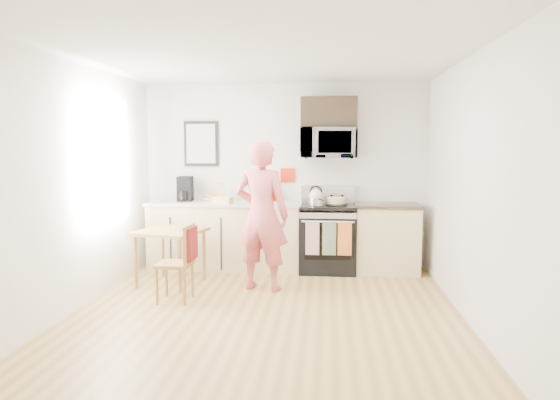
# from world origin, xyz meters

# --- Properties ---
(floor) EXTENTS (4.60, 4.60, 0.00)m
(floor) POSITION_xyz_m (0.00, 0.00, 0.00)
(floor) COLOR olive
(floor) RESTS_ON ground
(back_wall) EXTENTS (4.00, 0.04, 2.60)m
(back_wall) POSITION_xyz_m (0.00, 2.30, 1.30)
(back_wall) COLOR white
(back_wall) RESTS_ON floor
(front_wall) EXTENTS (4.00, 0.04, 2.60)m
(front_wall) POSITION_xyz_m (0.00, -2.30, 1.30)
(front_wall) COLOR white
(front_wall) RESTS_ON floor
(left_wall) EXTENTS (0.04, 4.60, 2.60)m
(left_wall) POSITION_xyz_m (-2.00, 0.00, 1.30)
(left_wall) COLOR white
(left_wall) RESTS_ON floor
(right_wall) EXTENTS (0.04, 4.60, 2.60)m
(right_wall) POSITION_xyz_m (2.00, 0.00, 1.30)
(right_wall) COLOR white
(right_wall) RESTS_ON floor
(ceiling) EXTENTS (4.00, 4.60, 0.04)m
(ceiling) POSITION_xyz_m (0.00, 0.00, 2.60)
(ceiling) COLOR silver
(ceiling) RESTS_ON back_wall
(window) EXTENTS (0.06, 1.40, 1.50)m
(window) POSITION_xyz_m (-1.96, 0.80, 1.55)
(window) COLOR white
(window) RESTS_ON left_wall
(cabinet_left) EXTENTS (2.10, 0.60, 0.90)m
(cabinet_left) POSITION_xyz_m (-0.80, 2.00, 0.45)
(cabinet_left) COLOR tan
(cabinet_left) RESTS_ON floor
(countertop_left) EXTENTS (2.14, 0.64, 0.04)m
(countertop_left) POSITION_xyz_m (-0.80, 2.00, 0.92)
(countertop_left) COLOR beige
(countertop_left) RESTS_ON cabinet_left
(cabinet_right) EXTENTS (0.84, 0.60, 0.90)m
(cabinet_right) POSITION_xyz_m (1.43, 2.00, 0.45)
(cabinet_right) COLOR tan
(cabinet_right) RESTS_ON floor
(countertop_right) EXTENTS (0.88, 0.64, 0.04)m
(countertop_right) POSITION_xyz_m (1.43, 2.00, 0.92)
(countertop_right) COLOR black
(countertop_right) RESTS_ON cabinet_right
(range) EXTENTS (0.76, 0.70, 1.16)m
(range) POSITION_xyz_m (0.63, 1.98, 0.44)
(range) COLOR black
(range) RESTS_ON floor
(microwave) EXTENTS (0.76, 0.51, 0.42)m
(microwave) POSITION_xyz_m (0.63, 2.08, 1.76)
(microwave) COLOR #AEAEB3
(microwave) RESTS_ON back_wall
(upper_cabinet) EXTENTS (0.76, 0.35, 0.40)m
(upper_cabinet) POSITION_xyz_m (0.63, 2.12, 2.18)
(upper_cabinet) COLOR black
(upper_cabinet) RESTS_ON back_wall
(wall_art) EXTENTS (0.50, 0.04, 0.65)m
(wall_art) POSITION_xyz_m (-1.20, 2.28, 1.75)
(wall_art) COLOR black
(wall_art) RESTS_ON back_wall
(wall_trivet) EXTENTS (0.20, 0.02, 0.20)m
(wall_trivet) POSITION_xyz_m (0.05, 2.28, 1.30)
(wall_trivet) COLOR red
(wall_trivet) RESTS_ON back_wall
(person) EXTENTS (0.73, 0.56, 1.80)m
(person) POSITION_xyz_m (-0.16, 1.01, 0.90)
(person) COLOR #BF343C
(person) RESTS_ON floor
(dining_table) EXTENTS (0.77, 0.77, 0.69)m
(dining_table) POSITION_xyz_m (-1.31, 1.11, 0.61)
(dining_table) COLOR brown
(dining_table) RESTS_ON floor
(chair) EXTENTS (0.41, 0.37, 0.86)m
(chair) POSITION_xyz_m (-0.93, 0.46, 0.55)
(chair) COLOR brown
(chair) RESTS_ON floor
(knife_block) EXTENTS (0.14, 0.16, 0.20)m
(knife_block) POSITION_xyz_m (-0.27, 2.09, 1.04)
(knife_block) COLOR brown
(knife_block) RESTS_ON countertop_left
(utensil_crock) EXTENTS (0.12, 0.12, 0.37)m
(utensil_crock) POSITION_xyz_m (-0.10, 2.22, 1.09)
(utensil_crock) COLOR red
(utensil_crock) RESTS_ON countertop_left
(fruit_bowl) EXTENTS (0.21, 0.21, 0.10)m
(fruit_bowl) POSITION_xyz_m (-1.04, 2.12, 0.98)
(fruit_bowl) COLOR white
(fruit_bowl) RESTS_ON countertop_left
(milk_carton) EXTENTS (0.12, 0.12, 0.26)m
(milk_carton) POSITION_xyz_m (-0.86, 2.05, 1.07)
(milk_carton) COLOR tan
(milk_carton) RESTS_ON countertop_left
(coffee_maker) EXTENTS (0.21, 0.30, 0.35)m
(coffee_maker) POSITION_xyz_m (-1.39, 2.07, 1.10)
(coffee_maker) COLOR black
(coffee_maker) RESTS_ON countertop_left
(bread_bag) EXTENTS (0.29, 0.20, 0.10)m
(bread_bag) POSITION_xyz_m (-0.79, 1.78, 0.99)
(bread_bag) COLOR tan
(bread_bag) RESTS_ON countertop_left
(cake) EXTENTS (0.30, 0.30, 0.10)m
(cake) POSITION_xyz_m (0.74, 1.95, 0.97)
(cake) COLOR black
(cake) RESTS_ON range
(kettle) EXTENTS (0.19, 0.19, 0.24)m
(kettle) POSITION_xyz_m (0.46, 2.10, 1.03)
(kettle) COLOR white
(kettle) RESTS_ON range
(pot) EXTENTS (0.21, 0.34, 0.10)m
(pot) POSITION_xyz_m (0.47, 1.85, 0.98)
(pot) COLOR #AEAEB3
(pot) RESTS_ON range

